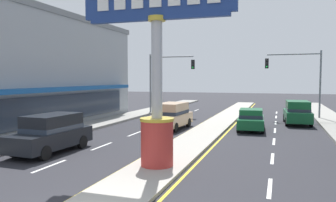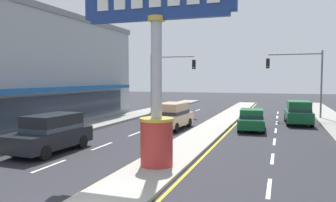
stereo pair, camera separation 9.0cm
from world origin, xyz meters
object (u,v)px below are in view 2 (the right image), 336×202
traffic_light_left_side (167,73)px  suv_mid_left_lane (172,116)px  district_sign (156,75)px  suv_far_right_lane (51,133)px  traffic_light_right_side (301,72)px  sedan_near_left_lane (252,119)px  storefront_left (11,70)px  suv_near_right_lane (298,112)px

traffic_light_left_side → suv_mid_left_lane: traffic_light_left_side is taller
district_sign → suv_far_right_lane: size_ratio=1.64×
traffic_light_right_side → sedan_near_left_lane: (-3.58, -8.24, -3.46)m
district_sign → suv_far_right_lane: 6.84m
storefront_left → traffic_light_left_side: bearing=54.9°
traffic_light_left_side → traffic_light_right_side: (12.77, 0.04, 0.00)m
traffic_light_left_side → suv_far_right_lane: size_ratio=1.33×
traffic_light_right_side → traffic_light_left_side: bearing=-179.8°
suv_near_right_lane → suv_mid_left_lane: (-8.90, -5.52, 0.00)m
suv_far_right_lane → suv_near_right_lane: bearing=50.6°
traffic_light_left_side → suv_near_right_lane: traffic_light_left_side is taller
traffic_light_right_side → suv_near_right_lane: size_ratio=1.33×
sedan_near_left_lane → suv_mid_left_lane: size_ratio=0.93×
district_sign → suv_far_right_lane: (-6.10, 1.22, -2.84)m
suv_mid_left_lane → storefront_left: bearing=-167.3°
suv_near_right_lane → traffic_light_left_side: bearing=162.7°
traffic_light_left_side → suv_far_right_lane: (0.29, -18.75, -3.26)m
traffic_light_right_side → suv_mid_left_lane: bearing=-134.2°
suv_near_right_lane → district_sign: bearing=-110.8°
district_sign → suv_near_right_lane: (6.10, 16.09, -2.84)m
sedan_near_left_lane → traffic_light_left_side: bearing=138.2°
traffic_light_right_side → suv_far_right_lane: 22.80m
storefront_left → sedan_near_left_lane: bearing=12.5°
district_sign → sedan_near_left_lane: (2.80, 11.77, -3.04)m
storefront_left → suv_mid_left_lane: bearing=12.7°
suv_near_right_lane → suv_far_right_lane: 19.24m
traffic_light_left_side → traffic_light_right_side: bearing=0.2°
suv_near_right_lane → suv_mid_left_lane: same height
suv_near_right_lane → sedan_near_left_lane: (-3.30, -4.32, -0.20)m
traffic_light_right_side → suv_far_right_lane: traffic_light_right_side is taller
storefront_left → suv_far_right_lane: size_ratio=5.18×
district_sign → suv_near_right_lane: 17.45m
traffic_light_right_side → suv_mid_left_lane: 13.57m
traffic_light_right_side → suv_near_right_lane: bearing=-94.1°
storefront_left → traffic_light_right_side: size_ratio=3.90×
district_sign → suv_mid_left_lane: size_ratio=1.62×
sedan_near_left_lane → suv_far_right_lane: bearing=-130.2°
traffic_light_left_side → suv_mid_left_lane: bearing=-69.1°
suv_mid_left_lane → traffic_light_right_side: bearing=45.8°
traffic_light_right_side → suv_near_right_lane: 5.11m
suv_far_right_lane → suv_mid_left_lane: (3.30, 9.35, 0.00)m
traffic_light_right_side → suv_near_right_lane: (-0.28, -3.92, -3.26)m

